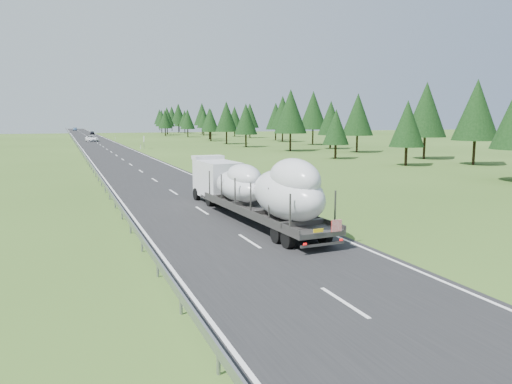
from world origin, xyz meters
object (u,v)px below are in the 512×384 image
object	(u,v)px
highway_sign	(144,140)
distant_car_blue	(75,129)
distant_van	(92,138)
distant_car_dark	(92,133)
boat_truck	(254,187)

from	to	relation	value
highway_sign	distant_car_blue	bearing A→B (deg)	92.97
distant_van	distant_car_blue	world-z (taller)	distant_van
distant_car_dark	distant_car_blue	bearing A→B (deg)	99.12
boat_truck	distant_car_dark	distance (m)	176.44
highway_sign	boat_truck	distance (m)	75.78
distant_car_dark	distant_car_blue	size ratio (longest dim) A/B	0.79
highway_sign	boat_truck	world-z (taller)	boat_truck
boat_truck	distant_van	world-z (taller)	boat_truck
highway_sign	boat_truck	bearing A→B (deg)	-93.97
distant_van	distant_car_dark	xyz separation A→B (m)	(3.75, 63.29, -0.18)
boat_truck	distant_car_blue	bearing A→B (deg)	90.81
highway_sign	distant_car_dark	world-z (taller)	highway_sign
distant_van	distant_car_blue	xyz separation A→B (m)	(-0.71, 129.00, -0.04)
highway_sign	boat_truck	xyz separation A→B (m)	(-5.24, -75.60, 0.29)
boat_truck	distant_car_blue	world-z (taller)	boat_truck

